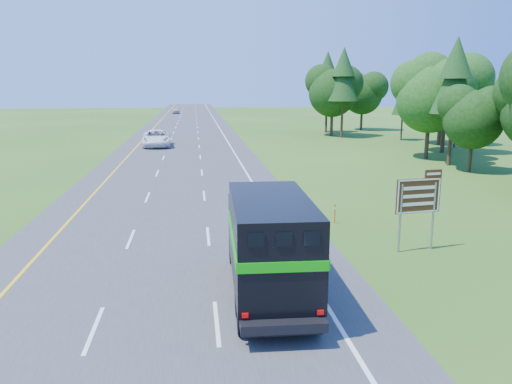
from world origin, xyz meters
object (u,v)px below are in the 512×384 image
at_px(horse_truck, 269,242).
at_px(far_car, 176,110).
at_px(white_suv, 156,138).
at_px(exit_sign, 419,199).

distance_m(horse_truck, far_car, 113.65).
xyz_separation_m(white_suv, far_car, (-0.08, 69.67, -0.19)).
xyz_separation_m(horse_truck, white_suv, (-6.88, 43.76, -0.94)).
height_order(white_suv, far_car, white_suv).
height_order(horse_truck, white_suv, horse_truck).
relative_size(horse_truck, white_suv, 1.17).
relative_size(white_suv, exit_sign, 1.92).
xyz_separation_m(horse_truck, far_car, (-6.96, 113.43, -1.13)).
bearing_deg(exit_sign, horse_truck, -158.95).
bearing_deg(exit_sign, far_car, 89.77).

